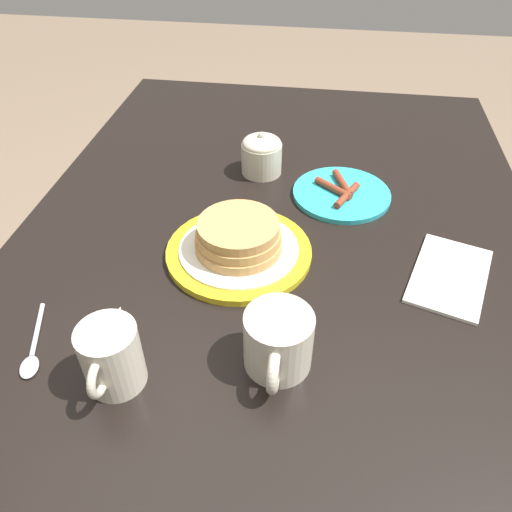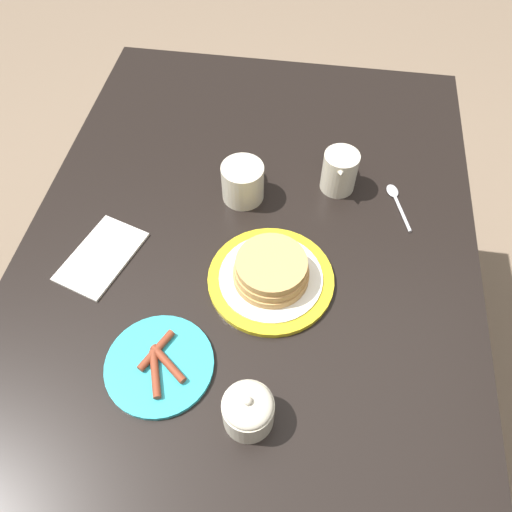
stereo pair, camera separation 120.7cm
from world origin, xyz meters
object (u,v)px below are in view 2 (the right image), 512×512
spoon (396,199)px  coffee_mug (243,181)px  creamer_pitcher (340,171)px  sugar_bowl (248,410)px  napkin (102,256)px  pancake_plate (271,276)px  side_plate_bacon (159,365)px

spoon → coffee_mug: bearing=95.8°
creamer_pitcher → coffee_mug: bearing=105.3°
coffee_mug → sugar_bowl: size_ratio=1.34×
coffee_mug → spoon: bearing=-84.2°
sugar_bowl → spoon: bearing=-25.2°
napkin → spoon: size_ratio=1.54×
coffee_mug → creamer_pitcher: size_ratio=1.03×
pancake_plate → creamer_pitcher: size_ratio=2.07×
napkin → pancake_plate: bearing=-91.6°
side_plate_bacon → creamer_pitcher: creamer_pitcher is taller
napkin → spoon: (0.25, -0.59, 0.00)m
creamer_pitcher → side_plate_bacon: bearing=149.4°
coffee_mug → side_plate_bacon: bearing=169.4°
creamer_pitcher → sugar_bowl: (-0.55, 0.11, -0.01)m
sugar_bowl → spoon: sugar_bowl is taller
coffee_mug → napkin: size_ratio=0.60×
pancake_plate → coffee_mug: 0.24m
side_plate_bacon → spoon: size_ratio=1.43×
pancake_plate → side_plate_bacon: 0.26m
coffee_mug → napkin: coffee_mug is taller
creamer_pitcher → napkin: size_ratio=0.58×
side_plate_bacon → napkin: bearing=40.2°
napkin → side_plate_bacon: bearing=-139.8°
side_plate_bacon → coffee_mug: (0.42, -0.08, 0.04)m
creamer_pitcher → spoon: (-0.02, -0.13, -0.05)m
creamer_pitcher → spoon: 0.14m
pancake_plate → side_plate_bacon: (-0.20, 0.17, -0.02)m
sugar_bowl → creamer_pitcher: bearing=-11.9°
coffee_mug → pancake_plate: bearing=-157.7°
sugar_bowl → pancake_plate: bearing=-0.2°
side_plate_bacon → sugar_bowl: 0.19m
sugar_bowl → napkin: sugar_bowl is taller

